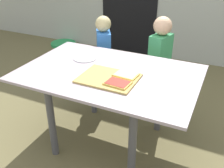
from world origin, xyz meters
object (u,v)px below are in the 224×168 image
Objects in this scene: cutting_board at (109,78)px; pizza_slice_far_right at (126,75)px; child_right at (160,58)px; dining_table at (109,82)px; pizza_slice_near_right at (118,83)px; child_left at (104,54)px; garden_hose_coil at (63,44)px; plate_white_left at (85,58)px.

pizza_slice_far_right is at bearing 37.84° from cutting_board.
cutting_board is at bearing -100.48° from child_right.
pizza_slice_near_right is (0.16, -0.18, 0.12)m from dining_table.
cutting_board is 0.45× the size of child_left.
dining_table is 0.27m from pizza_slice_near_right.
cutting_board is 2.89m from garden_hose_coil.
pizza_slice_near_right is (0.10, -0.06, 0.01)m from cutting_board.
child_left is at bearing -41.13° from garden_hose_coil.
pizza_slice_near_right is at bearing -46.69° from garden_hose_coil.
plate_white_left is 0.22× the size of child_left.
child_left is at bearing 122.60° from pizza_slice_near_right.
dining_table is 0.17m from cutting_board.
plate_white_left is at bearing -49.32° from garden_hose_coil.
plate_white_left is at bearing -131.52° from child_right.
pizza_slice_near_right is 0.19× the size of child_right.
pizza_slice_near_right is at bearing -32.13° from cutting_board.
garden_hose_coil is at bearing 133.55° from dining_table.
pizza_slice_far_right is 0.50m from plate_white_left.
pizza_slice_far_right is at bearing -21.92° from plate_white_left.
pizza_slice_near_right is (-0.00, -0.15, 0.00)m from pizza_slice_far_right.
pizza_slice_far_right is 0.43× the size of garden_hose_coil.
cutting_board is 0.43× the size of child_right.
plate_white_left is 2.46m from garden_hose_coil.
cutting_board is 2.29× the size of pizza_slice_far_right.
garden_hose_coil is (-1.85, 1.95, -0.58)m from dining_table.
child_left reaches higher than pizza_slice_near_right.
plate_white_left is at bearing 143.25° from cutting_board.
plate_white_left is 0.55m from child_left.
pizza_slice_near_right is 1.03m from child_left.
plate_white_left is at bearing 153.63° from dining_table.
child_left is at bearing 119.30° from cutting_board.
child_right is (0.05, 0.78, -0.14)m from pizza_slice_far_right.
cutting_board is at bearing -47.31° from garden_hose_coil.
pizza_slice_far_right is 0.91m from child_left.
garden_hose_coil is at bearing 149.72° from child_right.
garden_hose_coil is (-2.06, 1.20, -0.56)m from child_right.
pizza_slice_far_right is at bearing -44.60° from garden_hose_coil.
plate_white_left is at bearing 144.23° from pizza_slice_near_right.
child_right is (0.16, 0.86, -0.13)m from cutting_board.
pizza_slice_far_right is at bearing 88.98° from pizza_slice_near_right.
garden_hose_coil is at bearing 132.69° from cutting_board.
pizza_slice_far_right is 0.15m from pizza_slice_near_right.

